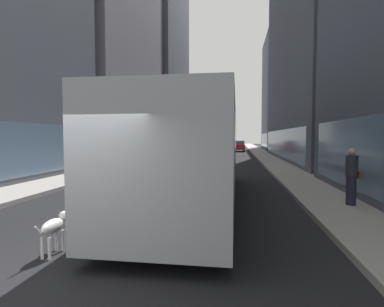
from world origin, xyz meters
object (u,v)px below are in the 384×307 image
car_silver_sedan (181,157)px  car_white_van (226,148)px  car_grey_wagon (213,146)px  dalmatian_dog (55,226)px  transit_bus (197,149)px  car_red_coupe (238,146)px  pedestrian_with_handbag (352,176)px

car_silver_sedan → car_white_van: bearing=82.2°
car_white_van → car_silver_sedan: bearing=-97.8°
car_grey_wagon → dalmatian_dog: size_ratio=4.07×
transit_bus → car_red_coupe: (1.60, 35.92, -0.95)m
car_silver_sedan → car_red_coupe: bearing=81.2°
dalmatian_dog → car_grey_wagon: bearing=90.5°
car_silver_sedan → pedestrian_with_handbag: 12.80m
transit_bus → car_white_van: bearing=90.0°
transit_bus → car_grey_wagon: transit_bus is taller
car_red_coupe → pedestrian_with_handbag: size_ratio=2.61×
car_red_coupe → car_white_van: bearing=-100.9°
car_silver_sedan → car_white_van: same height
car_white_van → car_grey_wagon: bearing=103.8°
dalmatian_dog → pedestrian_with_handbag: 8.03m
car_red_coupe → car_grey_wagon: (-4.00, 1.46, -0.00)m
transit_bus → pedestrian_with_handbag: transit_bus is taller
car_white_van → pedestrian_with_handbag: bearing=-80.5°
dalmatian_dog → transit_bus: bearing=67.8°
car_red_coupe → car_grey_wagon: bearing=159.9°
car_grey_wagon → pedestrian_with_handbag: size_ratio=2.32×
car_grey_wagon → car_white_van: (2.40, -9.80, 0.00)m
pedestrian_with_handbag → dalmatian_dog: bearing=-146.6°
car_silver_sedan → transit_bus: bearing=-76.7°
car_silver_sedan → pedestrian_with_handbag: size_ratio=2.78×
transit_bus → car_grey_wagon: 37.47m
car_grey_wagon → car_white_van: bearing=-76.2°
transit_bus → dalmatian_dog: (-2.00, -4.92, -1.26)m
transit_bus → car_white_van: (0.00, 27.58, -0.95)m
car_grey_wagon → car_silver_sedan: bearing=-90.0°
car_white_van → dalmatian_dog: (-2.00, -32.50, -0.31)m
transit_bus → car_red_coupe: 35.97m
dalmatian_dog → car_silver_sedan: bearing=91.5°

